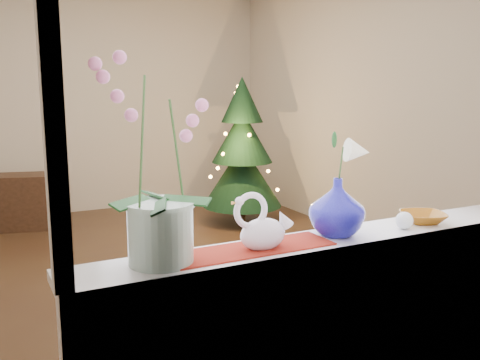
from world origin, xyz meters
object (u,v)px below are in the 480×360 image
object	(u,v)px
swan	(263,222)
side_table	(25,202)
orchid_pot	(158,161)
paperweight	(404,221)
xmas_tree	(242,151)
amber_dish	(423,218)
blue_vase	(337,203)

from	to	relation	value
swan	side_table	bearing A→B (deg)	86.49
orchid_pot	swan	world-z (taller)	orchid_pot
paperweight	xmas_tree	xyz separation A→B (m)	(1.05, 3.56, -0.14)
orchid_pot	paperweight	bearing A→B (deg)	-3.01
orchid_pot	amber_dish	world-z (taller)	orchid_pot
orchid_pot	amber_dish	xyz separation A→B (m)	(1.26, -0.02, -0.35)
paperweight	side_table	world-z (taller)	paperweight
side_table	paperweight	bearing A→B (deg)	-58.86
orchid_pot	paperweight	distance (m)	1.15
blue_vase	paperweight	bearing A→B (deg)	-10.40
blue_vase	amber_dish	bearing A→B (deg)	-2.08
blue_vase	paperweight	xyz separation A→B (m)	(0.33, -0.06, -0.10)
blue_vase	xmas_tree	distance (m)	3.77
amber_dish	side_table	distance (m)	4.59
orchid_pot	amber_dish	bearing A→B (deg)	-0.71
swan	amber_dish	bearing A→B (deg)	-9.12
side_table	xmas_tree	bearing A→B (deg)	-4.20
orchid_pot	swan	bearing A→B (deg)	-3.70
paperweight	orchid_pot	bearing A→B (deg)	176.99
amber_dish	xmas_tree	world-z (taller)	xmas_tree
orchid_pot	blue_vase	world-z (taller)	orchid_pot
amber_dish	side_table	bearing A→B (deg)	107.11
orchid_pot	xmas_tree	bearing A→B (deg)	58.49
orchid_pot	side_table	xyz separation A→B (m)	(-0.08, 4.33, -0.99)
orchid_pot	side_table	distance (m)	4.44
blue_vase	amber_dish	size ratio (longest dim) A/B	1.65
orchid_pot	blue_vase	distance (m)	0.81
swan	paperweight	xyz separation A→B (m)	(0.70, -0.03, -0.07)
orchid_pot	paperweight	world-z (taller)	orchid_pot
swan	blue_vase	size ratio (longest dim) A/B	0.91
swan	side_table	world-z (taller)	swan
orchid_pot	side_table	world-z (taller)	orchid_pot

